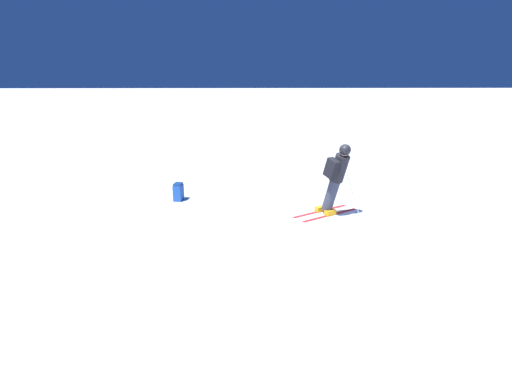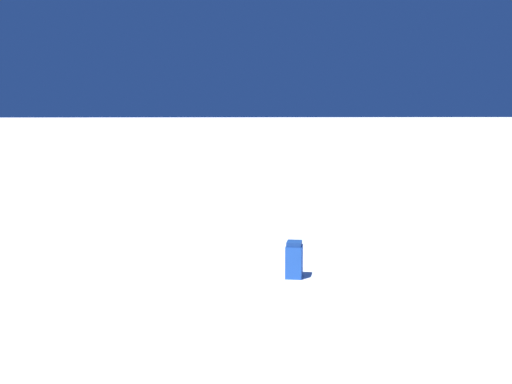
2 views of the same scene
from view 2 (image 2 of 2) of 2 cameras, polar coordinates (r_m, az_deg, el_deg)
spare_backpack at (r=9.78m, az=3.07°, el=-5.43°), size 0.34×0.27×0.50m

